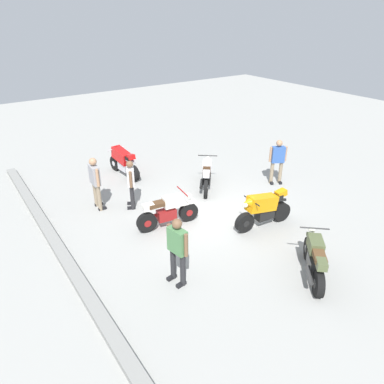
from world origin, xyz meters
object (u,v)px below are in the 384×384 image
(person_in_blue_shirt, at_px, (278,159))
(person_in_gray_shirt, at_px, (95,180))
(motorcycle_silver_cruiser, at_px, (207,175))
(motorcycle_orange_sportbike, at_px, (264,208))
(person_in_white_shirt, at_px, (131,181))
(motorcycle_olive_vintage, at_px, (314,259))
(person_in_green_shirt, at_px, (177,247))
(motorcycle_red_sportbike, at_px, (123,161))
(motorcycle_cream_vintage, at_px, (168,212))

(person_in_blue_shirt, xyz_separation_m, person_in_gray_shirt, (1.96, 6.17, 0.06))
(motorcycle_silver_cruiser, xyz_separation_m, person_in_gray_shirt, (0.84, 3.79, 0.49))
(motorcycle_orange_sportbike, relative_size, person_in_white_shirt, 1.21)
(motorcycle_silver_cruiser, bearing_deg, motorcycle_olive_vintage, -149.25)
(motorcycle_silver_cruiser, height_order, motorcycle_olive_vintage, motorcycle_silver_cruiser)
(motorcycle_silver_cruiser, distance_m, person_in_white_shirt, 2.87)
(person_in_green_shirt, xyz_separation_m, person_in_white_shirt, (3.92, -0.76, -0.08))
(motorcycle_red_sportbike, height_order, motorcycle_olive_vintage, motorcycle_red_sportbike)
(person_in_green_shirt, relative_size, person_in_gray_shirt, 0.98)
(motorcycle_silver_cruiser, bearing_deg, motorcycle_red_sportbike, 74.81)
(person_in_gray_shirt, xyz_separation_m, person_in_white_shirt, (-0.56, -0.96, -0.10))
(motorcycle_red_sportbike, bearing_deg, motorcycle_silver_cruiser, -149.78)
(motorcycle_olive_vintage, relative_size, person_in_gray_shirt, 0.88)
(motorcycle_cream_vintage, bearing_deg, motorcycle_olive_vintage, -59.06)
(motorcycle_silver_cruiser, xyz_separation_m, motorcycle_cream_vintage, (-1.39, 2.50, -0.03))
(motorcycle_olive_vintage, bearing_deg, person_in_blue_shirt, 5.28)
(motorcycle_cream_vintage, xyz_separation_m, person_in_blue_shirt, (0.27, -4.88, 0.47))
(person_in_blue_shirt, relative_size, person_in_green_shirt, 0.97)
(motorcycle_cream_vintage, bearing_deg, motorcycle_orange_sportbike, -27.20)
(motorcycle_cream_vintage, distance_m, motorcycle_orange_sportbike, 2.83)
(person_in_green_shirt, distance_m, person_in_gray_shirt, 4.48)
(motorcycle_silver_cruiser, relative_size, motorcycle_cream_vintage, 0.87)
(motorcycle_silver_cruiser, distance_m, motorcycle_cream_vintage, 2.86)
(person_in_white_shirt, bearing_deg, motorcycle_red_sportbike, -83.56)
(motorcycle_red_sportbike, relative_size, person_in_blue_shirt, 1.17)
(person_in_blue_shirt, distance_m, person_in_gray_shirt, 6.48)
(motorcycle_cream_vintage, bearing_deg, person_in_blue_shirt, 10.83)
(person_in_gray_shirt, bearing_deg, motorcycle_silver_cruiser, -10.26)
(motorcycle_olive_vintage, bearing_deg, motorcycle_red_sportbike, 50.54)
(motorcycle_cream_vintage, distance_m, person_in_blue_shirt, 4.91)
(motorcycle_silver_cruiser, distance_m, person_in_gray_shirt, 3.91)
(motorcycle_silver_cruiser, height_order, person_in_gray_shirt, person_in_gray_shirt)
(motorcycle_silver_cruiser, height_order, person_in_blue_shirt, person_in_blue_shirt)
(motorcycle_cream_vintage, xyz_separation_m, person_in_gray_shirt, (2.23, 1.29, 0.53))
(motorcycle_orange_sportbike, distance_m, person_in_gray_shirt, 5.29)
(motorcycle_cream_vintage, xyz_separation_m, motorcycle_olive_vintage, (-3.95, -1.70, 0.00))
(motorcycle_cream_vintage, bearing_deg, person_in_green_shirt, -108.23)
(motorcycle_silver_cruiser, distance_m, motorcycle_orange_sportbike, 3.02)
(person_in_gray_shirt, height_order, person_in_white_shirt, person_in_gray_shirt)
(motorcycle_silver_cruiser, distance_m, motorcycle_red_sportbike, 3.39)
(motorcycle_cream_vintage, height_order, motorcycle_red_sportbike, motorcycle_red_sportbike)
(motorcycle_cream_vintage, relative_size, person_in_white_shirt, 1.20)
(motorcycle_olive_vintage, distance_m, person_in_blue_shirt, 5.31)
(motorcycle_olive_vintage, height_order, person_in_gray_shirt, person_in_gray_shirt)
(motorcycle_orange_sportbike, height_order, person_in_blue_shirt, person_in_blue_shirt)
(motorcycle_silver_cruiser, bearing_deg, person_in_white_shirt, 123.71)
(motorcycle_cream_vintage, relative_size, motorcycle_orange_sportbike, 1.00)
(motorcycle_red_sportbike, bearing_deg, person_in_white_shirt, 155.59)
(motorcycle_silver_cruiser, relative_size, motorcycle_olive_vintage, 1.09)
(motorcycle_silver_cruiser, relative_size, motorcycle_red_sportbike, 0.86)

